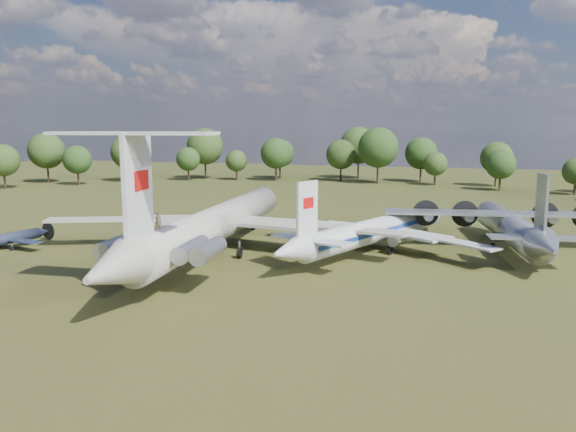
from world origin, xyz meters
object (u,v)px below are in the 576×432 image
(an12_transport, at_px, (510,232))
(tu104_jet, at_px, (377,234))
(person_on_il62, at_px, (158,221))
(il62_airliner, at_px, (218,229))
(small_prop_west, at_px, (7,241))

(an12_transport, bearing_deg, tu104_jet, -170.55)
(person_on_il62, bearing_deg, il62_airliner, -112.55)
(il62_airliner, relative_size, small_prop_west, 4.29)
(il62_airliner, relative_size, an12_transport, 1.71)
(tu104_jet, height_order, small_prop_west, tu104_jet)
(il62_airliner, distance_m, person_on_il62, 16.10)
(small_prop_west, bearing_deg, person_on_il62, -9.13)
(tu104_jet, relative_size, small_prop_west, 2.97)
(tu104_jet, distance_m, an12_transport, 16.19)
(il62_airliner, bearing_deg, small_prop_west, -171.92)
(tu104_jet, bearing_deg, small_prop_west, -141.53)
(small_prop_west, relative_size, person_on_il62, 8.34)
(small_prop_west, bearing_deg, il62_airliner, 24.08)
(il62_airliner, bearing_deg, tu104_jet, 16.26)
(il62_airliner, relative_size, tu104_jet, 1.44)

